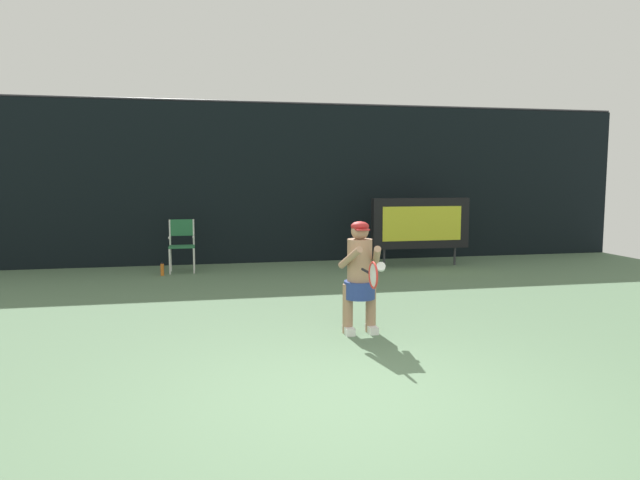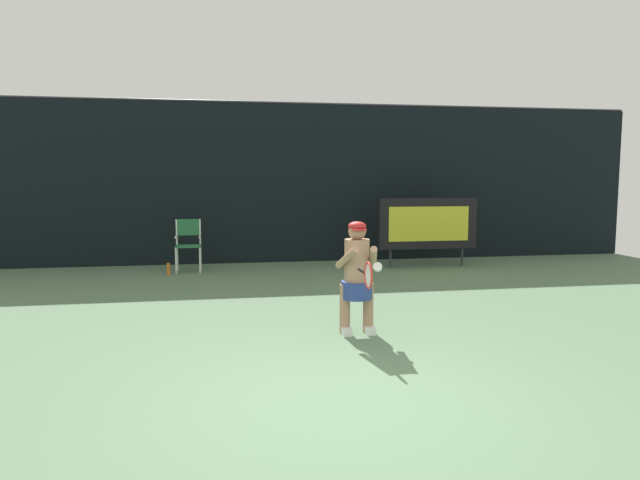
% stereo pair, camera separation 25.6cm
% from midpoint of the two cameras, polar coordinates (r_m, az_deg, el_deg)
% --- Properties ---
extents(ground, '(18.00, 22.00, 0.03)m').
position_cam_midpoint_polar(ground, '(5.03, 4.46, -16.61)').
color(ground, '#577455').
extents(backdrop_screen, '(18.00, 0.12, 3.66)m').
position_cam_midpoint_polar(backdrop_screen, '(13.22, -4.96, 5.60)').
color(backdrop_screen, black).
rests_on(backdrop_screen, ground).
extents(scoreboard, '(2.20, 0.21, 1.50)m').
position_cam_midpoint_polar(scoreboard, '(12.76, 11.15, 1.60)').
color(scoreboard, black).
rests_on(scoreboard, ground).
extents(umpire_chair, '(0.52, 0.44, 1.08)m').
position_cam_midpoint_polar(umpire_chair, '(12.21, -12.34, -0.17)').
color(umpire_chair, white).
rests_on(umpire_chair, ground).
extents(water_bottle, '(0.07, 0.07, 0.27)m').
position_cam_midpoint_polar(water_bottle, '(11.90, -14.19, -2.79)').
color(water_bottle, orange).
rests_on(water_bottle, ground).
extents(tennis_player, '(0.53, 0.61, 1.40)m').
position_cam_midpoint_polar(tennis_player, '(7.17, 4.72, -3.39)').
color(tennis_player, white).
rests_on(tennis_player, ground).
extents(tennis_racket, '(0.03, 0.60, 0.31)m').
position_cam_midpoint_polar(tennis_racket, '(6.50, 5.89, -3.49)').
color(tennis_racket, black).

